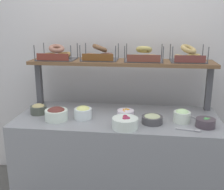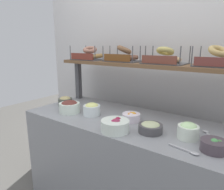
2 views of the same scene
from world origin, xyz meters
name	(u,v)px [view 1 (image 1 of 2)]	position (x,y,z in m)	size (l,w,h in m)	color
back_wall	(124,64)	(0.00, 0.55, 1.20)	(2.87, 0.06, 2.40)	silver
deli_counter	(117,162)	(0.00, 0.00, 0.42)	(1.67, 0.70, 0.85)	gray
shelf_riser_left	(39,83)	(-0.78, 0.27, 1.05)	(0.05, 0.05, 0.40)	#4C4C51
shelf_riser_right	(209,88)	(0.78, 0.27, 1.05)	(0.05, 0.05, 0.40)	#4C4C51
upper_shelf	(121,62)	(0.00, 0.27, 1.26)	(1.63, 0.32, 0.03)	brown
bowl_scallion_spread	(182,116)	(0.52, -0.06, 0.90)	(0.13, 0.13, 0.11)	white
bowl_egg_salad	(83,112)	(-0.28, -0.08, 0.90)	(0.14, 0.14, 0.11)	white
bowl_hummus	(38,109)	(-0.68, -0.01, 0.89)	(0.14, 0.14, 0.09)	#4C5247
bowl_tuna_salad	(152,119)	(0.28, -0.12, 0.89)	(0.16, 0.16, 0.07)	#49474A
bowl_chocolate_spread	(56,114)	(-0.48, -0.14, 0.90)	(0.18, 0.18, 0.11)	white
bowl_fruit_salad	(126,113)	(0.07, -0.01, 0.88)	(0.14, 0.14, 0.07)	white
bowl_veggie_mix	(206,123)	(0.68, -0.15, 0.88)	(0.14, 0.14, 0.08)	#4B3F47
bowl_beet_salad	(125,123)	(0.08, -0.25, 0.89)	(0.19, 0.19, 0.10)	white
serving_spoon_near_plate	(191,116)	(0.61, 0.07, 0.86)	(0.11, 0.15, 0.01)	#B7B7BC
serving_spoon_by_edge	(192,130)	(0.57, -0.24, 0.86)	(0.18, 0.05, 0.01)	#B7B7BC
bagel_basket_everything	(57,55)	(-0.59, 0.25, 1.33)	(0.34, 0.26, 0.14)	#4C4C51
bagel_basket_cinnamon_raisin	(100,55)	(-0.19, 0.28, 1.33)	(0.32, 0.26, 0.15)	#4C4C51
bagel_basket_plain	(144,56)	(0.20, 0.27, 1.32)	(0.33, 0.25, 0.14)	#4C4C51
bagel_basket_sesame	(188,56)	(0.58, 0.28, 1.33)	(0.30, 0.25, 0.15)	#4C4C51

